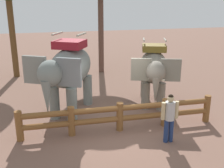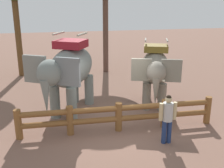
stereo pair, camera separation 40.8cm
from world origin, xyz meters
The scene contains 5 objects.
ground_plane centered at (0.00, 0.00, 0.00)m, with size 60.00×60.00×0.00m, color brown.
log_fence centered at (0.00, -0.24, 0.61)m, with size 7.08×0.43×1.05m.
elephant_near_left centered at (-1.56, 1.76, 1.83)m, with size 3.08×3.79×3.26m.
elephant_center centered at (2.09, 1.85, 1.62)m, with size 2.38×3.45×2.89m.
tourist_woman_in_black centered at (1.33, -1.43, 0.96)m, with size 0.59×0.33×1.66m.
Camera 1 is at (-2.49, -8.89, 4.58)m, focal length 44.28 mm.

